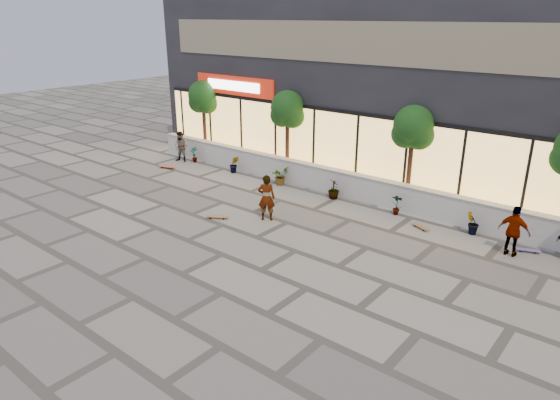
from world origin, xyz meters
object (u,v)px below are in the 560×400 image
Objects in this scene: skateboard_right_far at (528,250)px; skater_right_near at (514,231)px; skateboard_center at (217,217)px; tree_mideast at (413,130)px; skateboard_left at (167,167)px; tree_west at (203,99)px; skater_left at (181,147)px; skateboard_right_near at (420,227)px; tree_midwest at (287,111)px; skater_center at (266,198)px.

skater_right_near is at bearing -145.00° from skateboard_right_far.
skateboard_right_far is (0.37, 0.57, -0.74)m from skater_right_near.
skater_right_near reaches higher than skateboard_right_far.
tree_mideast is at bearing 20.24° from skateboard_center.
skateboard_center is 7.13m from skateboard_left.
tree_west reaches higher than skateboard_center.
skater_left is 2.07× the size of skateboard_right_far.
skateboard_center is at bearing 24.52° from skater_right_near.
skateboard_left is 1.20× the size of skateboard_right_far.
skateboard_left is at bearing -93.10° from skater_left.
tree_mideast is 3.77m from skateboard_right_near.
tree_mideast is at bearing 0.00° from tree_midwest.
skater_left is at bearing 118.25° from skateboard_center.
skateboard_right_far is at bearing -6.50° from skateboard_center.
skater_center reaches higher than skateboard_right_far.
skater_center reaches higher than skater_right_near.
tree_mideast is 7.99m from skateboard_center.
skateboard_center is at bearing 3.13° from skater_center.
skateboard_center is 7.28m from skateboard_right_near.
tree_mideast is (6.00, 0.00, 0.00)m from tree_midwest.
tree_west is 4.38× the size of skateboard_left.
skater_center reaches higher than skateboard_right_near.
tree_west reaches higher than skateboard_right_far.
skater_center reaches higher than skateboard_center.
tree_west reaches higher than skater_right_near.
tree_midwest is 6.21m from skater_left.
tree_midwest reaches higher than skateboard_left.
tree_west is at bearing -4.63° from skater_right_near.
skateboard_center is at bearing -41.48° from skateboard_left.
tree_west is 5.26× the size of skateboard_right_far.
tree_mideast reaches higher than skateboard_center.
tree_west is 4.06m from skateboard_left.
skater_right_near is (16.00, -2.07, -2.17)m from tree_west.
tree_west and tree_mideast have the same top height.
tree_mideast reaches higher than skateboard_right_near.
skateboard_left is at bearing -151.50° from tree_midwest.
tree_west is at bearing 180.00° from tree_midwest.
skateboard_center reaches higher than skateboard_right_near.
skater_center is 2.35× the size of skateboard_right_near.
skateboard_right_far is at bearing -12.56° from skateboard_left.
tree_midwest reaches higher than skateboard_right_near.
tree_mideast is 2.41× the size of skater_right_near.
skater_left is 16.09m from skater_right_near.
skater_center is 2.15× the size of skateboard_center.
skater_right_near is (4.50, -2.07, -2.17)m from tree_mideast.
skateboard_right_far is at bearing -18.95° from skater_left.
skateboard_right_near is at bearing 164.58° from skateboard_right_far.
tree_midwest is at bearing 11.20° from skateboard_left.
skateboard_center is 10.49m from skateboard_right_far.
skater_center is at bearing -29.54° from tree_west.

